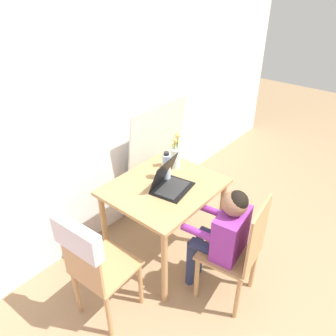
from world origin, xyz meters
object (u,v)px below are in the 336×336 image
object	(u,v)px
flower_vase	(176,155)
water_bottle	(166,167)
laptop	(169,182)
chair_occupied	(238,252)
person_seated	(224,230)
chair_spare	(90,257)

from	to	relation	value
flower_vase	water_bottle	xyz separation A→B (m)	(-0.20, -0.06, -0.01)
laptop	chair_occupied	bearing A→B (deg)	-100.98
chair_occupied	person_seated	size ratio (longest dim) A/B	0.95
chair_occupied	laptop	distance (m)	0.76
laptop	water_bottle	xyz separation A→B (m)	(0.09, 0.10, 0.06)
water_bottle	chair_occupied	bearing A→B (deg)	-97.68
chair_occupied	laptop	size ratio (longest dim) A/B	2.64
chair_occupied	person_seated	xyz separation A→B (m)	(-0.02, 0.12, 0.15)
chair_occupied	water_bottle	distance (m)	0.88
water_bottle	flower_vase	bearing A→B (deg)	16.89
chair_spare	flower_vase	distance (m)	1.16
water_bottle	laptop	bearing A→B (deg)	-131.42
laptop	water_bottle	bearing A→B (deg)	38.93
water_bottle	person_seated	bearing A→B (deg)	-100.43
chair_occupied	water_bottle	bearing A→B (deg)	-105.04
person_seated	laptop	bearing A→B (deg)	-100.61
flower_vase	person_seated	bearing A→B (deg)	-113.77
person_seated	laptop	world-z (taller)	person_seated
person_seated	laptop	xyz separation A→B (m)	(0.03, 0.56, 0.17)
flower_vase	chair_occupied	bearing A→B (deg)	-109.65
chair_spare	water_bottle	distance (m)	0.97
laptop	flower_vase	distance (m)	0.34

